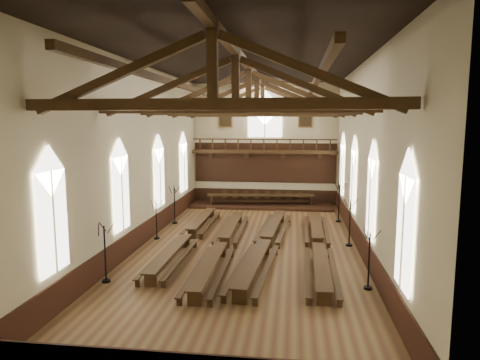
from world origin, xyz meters
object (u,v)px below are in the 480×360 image
at_px(candelabrum_right_far, 339,210).
at_px(candelabrum_left_far, 175,212).
at_px(candelabrum_right_near, 369,271).
at_px(candelabrum_right_mid, 349,232).
at_px(refectory_row_a, 188,235).
at_px(refectory_row_b, 222,243).
at_px(candelabrum_left_near, 106,264).
at_px(dais, 261,206).
at_px(refectory_row_c, 266,242).
at_px(refectory_row_d, 318,244).
at_px(candelabrum_left_mid, 156,227).
at_px(high_table, 261,196).

bearing_deg(candelabrum_right_far, candelabrum_left_far, -170.45).
bearing_deg(candelabrum_right_near, candelabrum_right_mid, 90.00).
relative_size(refectory_row_a, candelabrum_right_mid, 5.12).
bearing_deg(refectory_row_b, candelabrum_left_near, -131.98).
distance_m(refectory_row_a, candelabrum_right_near, 10.64).
xyz_separation_m(dais, candelabrum_left_near, (-5.38, -17.20, 0.70)).
relative_size(refectory_row_c, refectory_row_d, 1.03).
bearing_deg(refectory_row_b, candelabrum_left_mid, 153.57).
distance_m(candelabrum_left_mid, candelabrum_right_near, 12.75).
bearing_deg(candelabrum_left_mid, refectory_row_c, -13.91).
xyz_separation_m(refectory_row_a, candelabrum_right_mid, (9.02, 0.58, 0.32)).
bearing_deg(candelabrum_left_mid, candelabrum_right_mid, -0.27).
bearing_deg(candelabrum_right_near, dais, 109.06).
distance_m(dais, candelabrum_right_mid, 11.85).
bearing_deg(dais, candelabrum_right_far, -38.53).
bearing_deg(candelabrum_left_far, candelabrum_right_mid, -19.49).
height_order(high_table, candelabrum_right_mid, candelabrum_right_mid).
bearing_deg(candelabrum_left_far, refectory_row_b, -54.49).
height_order(candelabrum_left_near, candelabrum_left_mid, candelabrum_left_near).
height_order(dais, candelabrum_left_mid, candelabrum_left_mid).
relative_size(refectory_row_c, high_table, 1.65).
distance_m(high_table, candelabrum_right_mid, 11.83).
relative_size(refectory_row_b, candelabrum_right_far, 5.05).
distance_m(dais, candelabrum_left_far, 8.41).
bearing_deg(candelabrum_right_far, candelabrum_left_near, -131.29).
distance_m(high_table, candelabrum_right_near, 17.53).
relative_size(refectory_row_c, candelabrum_left_far, 5.56).
xyz_separation_m(candelabrum_left_near, candelabrum_right_near, (11.10, 0.63, -0.03)).
bearing_deg(candelabrum_left_mid, candelabrum_left_far, 90.00).
bearing_deg(candelabrum_right_mid, refectory_row_a, -176.32).
xyz_separation_m(refectory_row_c, candelabrum_right_far, (4.54, 7.37, 0.30)).
distance_m(refectory_row_b, refectory_row_c, 2.33).
bearing_deg(candelabrum_left_far, refectory_row_c, -39.99).
distance_m(dais, candelabrum_left_near, 18.03).
relative_size(high_table, candelabrum_right_mid, 3.25).
xyz_separation_m(refectory_row_d, candelabrum_left_mid, (-9.33, 1.56, 0.21)).
xyz_separation_m(candelabrum_right_near, candelabrum_right_mid, (-0.00, 6.22, 0.05)).
height_order(candelabrum_right_near, candelabrum_right_far, candelabrum_right_far).
distance_m(dais, candelabrum_right_near, 17.54).
bearing_deg(candelabrum_right_far, candelabrum_right_mid, -90.00).
relative_size(refectory_row_b, candelabrum_left_mid, 5.93).
bearing_deg(refectory_row_b, dais, 84.99).
distance_m(refectory_row_d, candelabrum_right_mid, 2.35).
relative_size(candelabrum_right_mid, candelabrum_right_far, 0.97).
height_order(candelabrum_left_far, candelabrum_right_mid, candelabrum_right_mid).
height_order(refectory_row_c, candelabrum_left_far, candelabrum_left_far).
height_order(refectory_row_b, dais, refectory_row_b).
xyz_separation_m(dais, candelabrum_left_far, (-5.38, -6.42, 0.69)).
bearing_deg(high_table, candelabrum_right_far, -38.53).
relative_size(candelabrum_left_far, candelabrum_right_near, 1.03).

